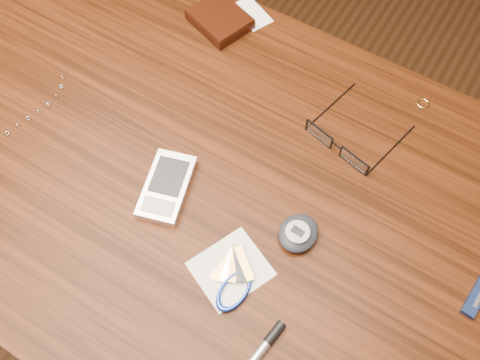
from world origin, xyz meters
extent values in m
plane|color=#472814|center=(0.00, 0.00, 0.00)|extent=(3.80, 3.80, 0.00)
cube|color=#341608|center=(0.00, 0.00, 0.73)|extent=(1.00, 0.70, 0.03)
cylinder|color=#4C2814|center=(-0.45, 0.30, 0.36)|extent=(0.05, 0.05, 0.71)
cylinder|color=#4C2814|center=(0.45, 0.30, 0.36)|extent=(0.05, 0.05, 0.71)
cube|color=black|center=(-0.12, 0.27, 0.76)|extent=(0.12, 0.11, 0.02)
cube|color=black|center=(-0.12, 0.27, 0.77)|extent=(0.12, 0.11, 0.00)
cube|color=white|center=(-0.09, 0.32, 0.75)|extent=(0.09, 0.07, 0.00)
cube|color=black|center=(0.14, 0.15, 0.76)|extent=(0.05, 0.01, 0.03)
cube|color=silver|center=(0.14, 0.15, 0.76)|extent=(0.05, 0.01, 0.02)
cylinder|color=black|center=(0.13, 0.21, 0.75)|extent=(0.03, 0.12, 0.00)
cube|color=black|center=(0.21, 0.13, 0.76)|extent=(0.05, 0.01, 0.03)
cube|color=silver|center=(0.21, 0.13, 0.76)|extent=(0.05, 0.01, 0.02)
cylinder|color=black|center=(0.25, 0.19, 0.75)|extent=(0.03, 0.12, 0.00)
cube|color=black|center=(0.17, 0.14, 0.77)|extent=(0.02, 0.01, 0.00)
torus|color=#F1D36A|center=(0.25, 0.29, 0.75)|extent=(0.02, 0.02, 0.00)
torus|color=#B4B5B9|center=(-0.28, -0.10, 0.75)|extent=(0.01, 0.01, 0.00)
torus|color=#B4B5B9|center=(-0.28, -0.08, 0.75)|extent=(0.01, 0.01, 0.01)
torus|color=#B4B5B9|center=(-0.27, -0.06, 0.75)|extent=(0.01, 0.01, 0.00)
torus|color=#B4B5B9|center=(-0.27, -0.05, 0.75)|extent=(0.01, 0.00, 0.01)
torus|color=#B4B5B9|center=(-0.26, -0.03, 0.75)|extent=(0.01, 0.01, 0.00)
torus|color=#B4B5B9|center=(-0.26, -0.01, 0.75)|extent=(0.01, 0.00, 0.01)
torus|color=#B4B5B9|center=(-0.27, 0.01, 0.75)|extent=(0.01, 0.01, 0.00)
torus|color=#B4B5B9|center=(-0.28, 0.03, 0.75)|extent=(0.01, 0.01, 0.01)
cube|color=silver|center=(-0.01, -0.05, 0.76)|extent=(0.09, 0.13, 0.02)
cube|color=black|center=(-0.01, -0.04, 0.77)|extent=(0.06, 0.07, 0.00)
cube|color=gray|center=(0.00, -0.09, 0.77)|extent=(0.05, 0.04, 0.00)
ellipsoid|color=black|center=(0.19, -0.01, 0.76)|extent=(0.06, 0.07, 0.02)
cylinder|color=#929699|center=(0.19, -0.02, 0.77)|extent=(0.03, 0.03, 0.00)
cube|color=black|center=(0.19, -0.02, 0.78)|extent=(0.02, 0.01, 0.00)
cube|color=white|center=(0.14, -0.11, 0.75)|extent=(0.12, 0.12, 0.00)
torus|color=#1634B0|center=(0.16, -0.13, 0.75)|extent=(0.06, 0.06, 0.01)
cube|color=#A5853A|center=(0.13, -0.11, 0.75)|extent=(0.01, 0.05, 0.00)
cube|color=silver|center=(0.13, -0.10, 0.75)|extent=(0.02, 0.05, 0.00)
cube|color=olive|center=(0.14, -0.10, 0.76)|extent=(0.03, 0.05, 0.00)
cube|color=black|center=(0.14, -0.10, 0.76)|extent=(0.04, 0.05, 0.00)
cube|color=#A5853A|center=(0.15, -0.09, 0.76)|extent=(0.05, 0.04, 0.00)
cube|color=#0D1C37|center=(0.44, 0.04, 0.75)|extent=(0.02, 0.08, 0.01)
cylinder|color=black|center=(0.23, -0.15, 0.76)|extent=(0.02, 0.03, 0.01)
camera|label=1|loc=(0.27, -0.30, 1.46)|focal=40.00mm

